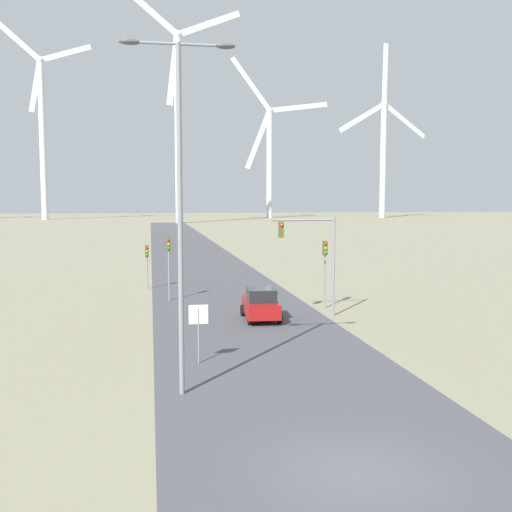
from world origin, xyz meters
TOP-DOWN VIEW (x-y plane):
  - ground_plane at (0.00, 0.00)m, footprint 600.00×600.00m
  - road_surface at (0.00, 48.00)m, footprint 10.00×240.00m
  - streetlamp at (-4.04, 6.90)m, footprint 3.87×0.32m
  - stop_sign_near at (-3.14, 10.79)m, footprint 0.81×0.07m
  - traffic_light_post_near_left at (-3.86, 26.83)m, footprint 0.28×0.34m
  - traffic_light_post_near_right at (5.70, 22.20)m, footprint 0.28×0.34m
  - traffic_light_post_mid_left at (-5.35, 32.59)m, footprint 0.28×0.33m
  - traffic_light_mast_overhead at (4.20, 19.71)m, footprint 3.79×0.35m
  - car_approaching at (1.06, 19.29)m, footprint 2.05×4.20m
  - wind_turbine_left at (-41.01, 203.43)m, footprint 30.64×5.62m
  - wind_turbine_center at (3.41, 164.14)m, footprint 35.13×6.17m
  - wind_turbine_right at (39.56, 209.81)m, footprint 38.17×4.34m
  - wind_turbine_far_right at (81.73, 202.20)m, footprint 38.12×10.06m

SIDE VIEW (x-z plane):
  - ground_plane at x=0.00m, z-range 0.00..0.00m
  - road_surface at x=0.00m, z-range 0.00..0.01m
  - car_approaching at x=1.06m, z-range 0.00..1.83m
  - stop_sign_near at x=-3.14m, z-range 0.49..2.96m
  - traffic_light_post_mid_left at x=-5.35m, z-range 0.79..4.13m
  - traffic_light_post_near_right at x=5.70m, z-range 0.98..5.23m
  - traffic_light_post_near_left at x=-3.86m, z-range 0.99..5.27m
  - traffic_light_mast_overhead at x=4.20m, z-range 1.20..7.10m
  - streetlamp at x=-4.04m, z-range 1.39..13.48m
  - wind_turbine_right at x=39.56m, z-range -3.67..55.36m
  - wind_turbine_far_right at x=81.73m, z-range -5.35..59.25m
  - wind_turbine_left at x=-41.01m, z-range -0.84..65.30m
  - wind_turbine_center at x=3.41m, z-range -0.74..66.13m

